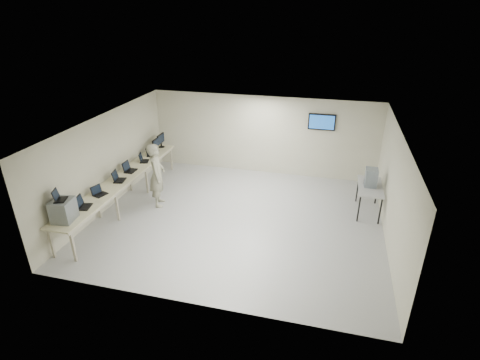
% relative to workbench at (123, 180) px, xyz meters
% --- Properties ---
extents(room, '(8.01, 7.01, 2.81)m').
position_rel_workbench_xyz_m(room, '(3.62, 0.06, 0.58)').
color(room, '#A4A4A3').
rests_on(room, ground).
extents(workbench, '(0.76, 6.00, 0.90)m').
position_rel_workbench_xyz_m(workbench, '(0.00, 0.00, 0.00)').
color(workbench, '#C8C086').
rests_on(workbench, ground).
extents(equipment_box, '(0.53, 0.58, 0.54)m').
position_rel_workbench_xyz_m(equipment_box, '(-0.06, -2.52, 0.35)').
color(equipment_box, slate).
rests_on(equipment_box, workbench).
extents(laptop_on_box, '(0.37, 0.39, 0.26)m').
position_rel_workbench_xyz_m(laptop_on_box, '(-0.11, -2.52, 0.68)').
color(laptop_on_box, black).
rests_on(laptop_on_box, equipment_box).
extents(laptop_0, '(0.39, 0.44, 0.30)m').
position_rel_workbench_xyz_m(laptop_0, '(-0.05, -1.86, 0.15)').
color(laptop_0, black).
rests_on(laptop_0, workbench).
extents(laptop_1, '(0.37, 0.40, 0.27)m').
position_rel_workbench_xyz_m(laptop_1, '(-0.04, -1.15, 0.14)').
color(laptop_1, black).
rests_on(laptop_1, workbench).
extents(laptop_2, '(0.39, 0.44, 0.30)m').
position_rel_workbench_xyz_m(laptop_2, '(-0.02, -0.21, 0.15)').
color(laptop_2, black).
rests_on(laptop_2, workbench).
extents(laptop_3, '(0.32, 0.40, 0.31)m').
position_rel_workbench_xyz_m(laptop_3, '(-0.06, 0.50, 0.15)').
color(laptop_3, black).
rests_on(laptop_3, workbench).
extents(laptop_4, '(0.38, 0.41, 0.27)m').
position_rel_workbench_xyz_m(laptop_4, '(-0.01, 1.33, 0.14)').
color(laptop_4, black).
rests_on(laptop_4, workbench).
extents(laptop_5, '(0.39, 0.41, 0.27)m').
position_rel_workbench_xyz_m(laptop_5, '(-0.06, 1.91, 0.14)').
color(laptop_5, black).
rests_on(laptop_5, workbench).
extents(monitor_near, '(0.20, 0.45, 0.44)m').
position_rel_workbench_xyz_m(monitor_near, '(-0.01, 2.34, 0.34)').
color(monitor_near, black).
rests_on(monitor_near, workbench).
extents(monitor_far, '(0.22, 0.49, 0.49)m').
position_rel_workbench_xyz_m(monitor_far, '(-0.01, 2.75, 0.37)').
color(monitor_far, black).
rests_on(monitor_far, workbench).
extents(soldier, '(0.68, 0.83, 1.97)m').
position_rel_workbench_xyz_m(soldier, '(1.01, 0.26, 0.16)').
color(soldier, gray).
rests_on(soldier, ground).
extents(side_table, '(0.67, 1.44, 0.86)m').
position_rel_workbench_xyz_m(side_table, '(7.19, 1.33, -0.04)').
color(side_table, '#A2A2A2').
rests_on(side_table, ground).
extents(storage_bins, '(0.34, 0.37, 0.53)m').
position_rel_workbench_xyz_m(storage_bins, '(7.17, 1.33, 0.30)').
color(storage_bins, gray).
rests_on(storage_bins, side_table).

